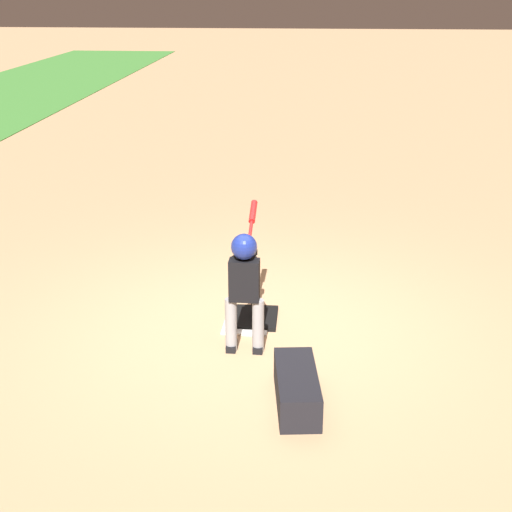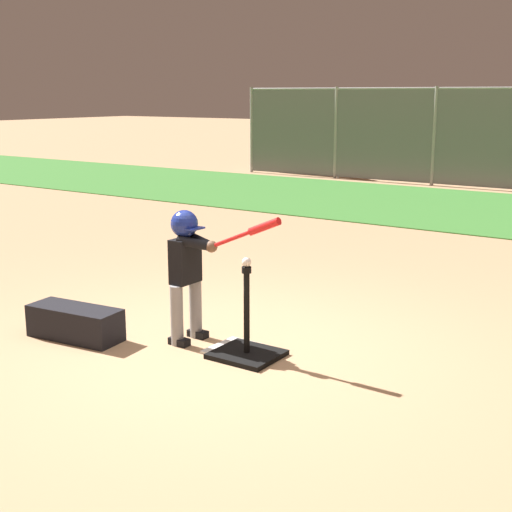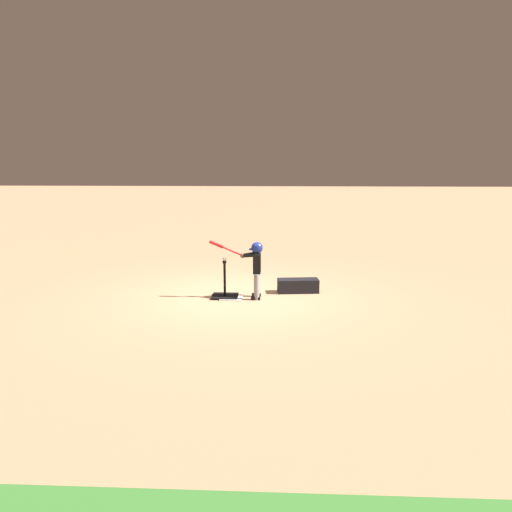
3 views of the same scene
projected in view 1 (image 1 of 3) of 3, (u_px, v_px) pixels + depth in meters
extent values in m
plane|color=tan|center=(257.00, 330.00, 6.90)|extent=(90.00, 90.00, 0.00)
cube|color=white|center=(246.00, 324.00, 6.99)|extent=(0.45, 0.45, 0.02)
cube|color=black|center=(254.00, 318.00, 7.11)|extent=(0.52, 0.47, 0.04)
cylinder|color=black|center=(254.00, 286.00, 6.98)|extent=(0.05, 0.05, 0.66)
cylinder|color=black|center=(254.00, 252.00, 6.85)|extent=(0.08, 0.08, 0.05)
cylinder|color=gray|center=(231.00, 325.00, 6.44)|extent=(0.11, 0.11, 0.51)
cube|color=black|center=(232.00, 346.00, 6.54)|extent=(0.18, 0.09, 0.06)
cylinder|color=gray|center=(258.00, 326.00, 6.41)|extent=(0.11, 0.11, 0.51)
cube|color=black|center=(258.00, 347.00, 6.51)|extent=(0.18, 0.09, 0.06)
cube|color=black|center=(244.00, 280.00, 6.26)|extent=(0.15, 0.27, 0.38)
sphere|color=brown|center=(244.00, 248.00, 6.15)|extent=(0.20, 0.20, 0.20)
sphere|color=navy|center=(244.00, 247.00, 6.15)|extent=(0.23, 0.23, 0.23)
cube|color=navy|center=(245.00, 246.00, 6.25)|extent=(0.12, 0.17, 0.01)
cylinder|color=black|center=(241.00, 256.00, 6.34)|extent=(0.32, 0.17, 0.11)
cylinder|color=black|center=(251.00, 256.00, 6.33)|extent=(0.32, 0.16, 0.11)
sphere|color=brown|center=(248.00, 252.00, 6.47)|extent=(0.10, 0.10, 0.10)
cylinder|color=red|center=(251.00, 227.00, 6.71)|extent=(0.64, 0.04, 0.30)
cylinder|color=red|center=(253.00, 212.00, 6.87)|extent=(0.29, 0.07, 0.17)
cylinder|color=black|center=(247.00, 254.00, 6.46)|extent=(0.03, 0.05, 0.05)
sphere|color=white|center=(254.00, 246.00, 6.83)|extent=(0.07, 0.07, 0.07)
cube|color=black|center=(297.00, 388.00, 5.66)|extent=(0.87, 0.41, 0.28)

